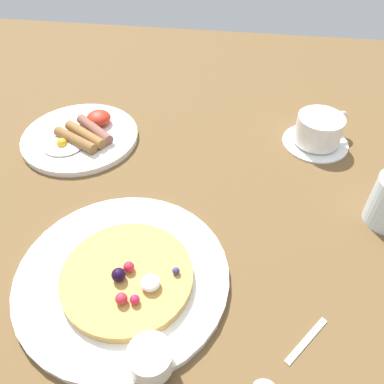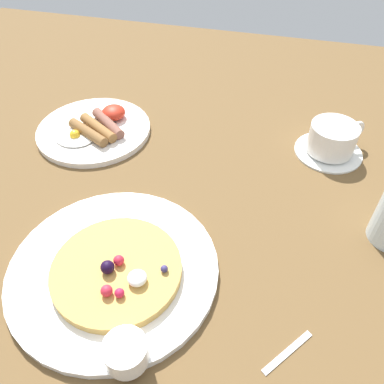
{
  "view_description": "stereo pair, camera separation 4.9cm",
  "coord_description": "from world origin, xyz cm",
  "px_view_note": "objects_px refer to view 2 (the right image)",
  "views": [
    {
      "loc": [
        9.16,
        -42.11,
        46.84
      ],
      "look_at": [
        3.1,
        1.01,
        4.0
      ],
      "focal_mm": 36.13,
      "sensor_mm": 36.0,
      "label": 1
    },
    {
      "loc": [
        14.0,
        -41.15,
        46.84
      ],
      "look_at": [
        3.1,
        1.01,
        4.0
      ],
      "focal_mm": 36.13,
      "sensor_mm": 36.0,
      "label": 2
    }
  ],
  "objects_px": {
    "pancake_plate": "(114,269)",
    "coffee_saucer": "(328,151)",
    "syrup_ramekin": "(126,352)",
    "teaspoon": "(255,380)",
    "breakfast_plate": "(94,130)",
    "coffee_cup": "(333,137)"
  },
  "relations": [
    {
      "from": "pancake_plate",
      "to": "coffee_saucer",
      "type": "height_order",
      "value": "pancake_plate"
    },
    {
      "from": "syrup_ramekin",
      "to": "pancake_plate",
      "type": "bearing_deg",
      "value": 120.0
    },
    {
      "from": "syrup_ramekin",
      "to": "teaspoon",
      "type": "distance_m",
      "value": 0.15
    },
    {
      "from": "coffee_saucer",
      "to": "breakfast_plate",
      "type": "bearing_deg",
      "value": -173.62
    },
    {
      "from": "coffee_saucer",
      "to": "coffee_cup",
      "type": "distance_m",
      "value": 0.03
    },
    {
      "from": "syrup_ramekin",
      "to": "coffee_cup",
      "type": "distance_m",
      "value": 0.52
    },
    {
      "from": "breakfast_plate",
      "to": "syrup_ramekin",
      "type": "bearing_deg",
      "value": -60.5
    },
    {
      "from": "coffee_cup",
      "to": "teaspoon",
      "type": "bearing_deg",
      "value": -99.9
    },
    {
      "from": "pancake_plate",
      "to": "coffee_saucer",
      "type": "xyz_separation_m",
      "value": [
        0.29,
        0.36,
        -0.0
      ]
    },
    {
      "from": "syrup_ramekin",
      "to": "breakfast_plate",
      "type": "xyz_separation_m",
      "value": [
        -0.24,
        0.42,
        -0.02
      ]
    },
    {
      "from": "coffee_cup",
      "to": "teaspoon",
      "type": "xyz_separation_m",
      "value": [
        -0.08,
        -0.45,
        -0.03
      ]
    },
    {
      "from": "syrup_ramekin",
      "to": "coffee_saucer",
      "type": "relative_size",
      "value": 0.41
    },
    {
      "from": "coffee_cup",
      "to": "teaspoon",
      "type": "height_order",
      "value": "coffee_cup"
    },
    {
      "from": "pancake_plate",
      "to": "syrup_ramekin",
      "type": "distance_m",
      "value": 0.14
    },
    {
      "from": "syrup_ramekin",
      "to": "coffee_saucer",
      "type": "bearing_deg",
      "value": 64.23
    },
    {
      "from": "pancake_plate",
      "to": "syrup_ramekin",
      "type": "bearing_deg",
      "value": -60.0
    },
    {
      "from": "pancake_plate",
      "to": "breakfast_plate",
      "type": "bearing_deg",
      "value": 119.31
    },
    {
      "from": "breakfast_plate",
      "to": "teaspoon",
      "type": "distance_m",
      "value": 0.56
    },
    {
      "from": "coffee_saucer",
      "to": "coffee_cup",
      "type": "relative_size",
      "value": 1.23
    },
    {
      "from": "coffee_saucer",
      "to": "coffee_cup",
      "type": "height_order",
      "value": "coffee_cup"
    },
    {
      "from": "syrup_ramekin",
      "to": "teaspoon",
      "type": "bearing_deg",
      "value": 6.62
    },
    {
      "from": "coffee_saucer",
      "to": "pancake_plate",
      "type": "bearing_deg",
      "value": -129.62
    }
  ]
}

